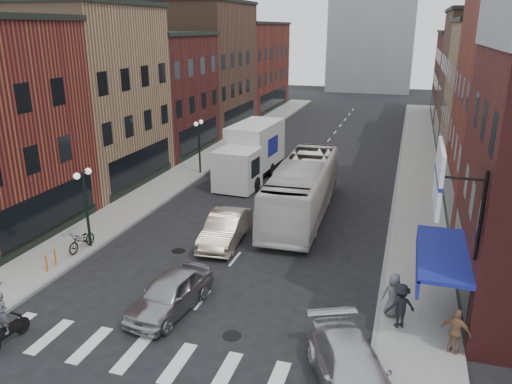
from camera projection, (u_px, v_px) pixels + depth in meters
ground at (193, 313)px, 19.61m from camera, size 160.00×160.00×0.00m
sidewalk_left at (207, 160)px, 41.92m from camera, size 3.00×74.00×0.15m
sidewalk_right at (418, 177)px, 37.15m from camera, size 3.00×74.00×0.15m
curb_left at (224, 162)px, 41.52m from camera, size 0.20×74.00×0.16m
curb_right at (398, 176)px, 37.59m from camera, size 0.20×74.00×0.16m
crosswalk_stripes at (156, 359)px, 16.89m from camera, size 12.00×2.20×0.01m
bldg_left_mid_a at (73, 96)px, 34.57m from camera, size 10.30×10.20×12.30m
bldg_left_mid_b at (146, 93)px, 43.95m from camera, size 10.30×10.20×10.30m
bldg_left_far_a at (196, 66)px, 53.45m from camera, size 10.30×12.20×13.30m
bldg_left_far_b at (238, 67)px, 66.46m from camera, size 10.30×16.20×11.30m
bldg_right_far_a at (500, 79)px, 45.20m from camera, size 10.30×12.20×12.30m
bldg_right_far_b at (481, 77)px, 58.21m from camera, size 10.30×16.20×10.30m
awning_blue at (438, 255)px, 18.54m from camera, size 1.80×5.00×0.78m
billboard_sign at (441, 179)px, 15.72m from camera, size 1.52×3.00×3.70m
streetlamp_near at (85, 194)px, 24.39m from camera, size 0.32×1.22×4.11m
streetlamp_far at (199, 137)px, 37.09m from camera, size 0.32×1.22×4.11m
bike_rack at (51, 261)px, 22.75m from camera, size 0.08×0.68×0.80m
box_truck at (251, 153)px, 36.39m from camera, size 3.11×9.13×3.91m
motorcycle_rider at (4, 321)px, 17.34m from camera, size 0.60×2.02×2.06m
transit_bus at (302, 188)px, 29.30m from camera, size 3.19×11.96×3.31m
sedan_left_near at (170, 293)px, 19.56m from camera, size 2.33×4.65×1.52m
sedan_left_far at (225, 229)px, 25.71m from camera, size 2.02×4.92×1.58m
curb_car at (352, 371)px, 15.16m from camera, size 3.97×5.45×1.47m
parked_bicycle at (82, 240)px, 24.67m from camera, size 0.73×1.90×0.99m
ped_right_a at (400, 306)px, 18.20m from camera, size 1.24×0.96×1.72m
ped_right_b at (456, 332)px, 16.70m from camera, size 1.08×0.77×1.67m
ped_right_c at (394, 295)px, 18.91m from camera, size 0.91×0.66×1.73m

